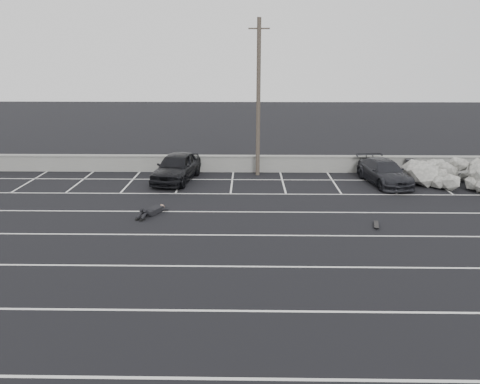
{
  "coord_description": "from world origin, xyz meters",
  "views": [
    {
      "loc": [
        -1.09,
        -15.18,
        7.24
      ],
      "look_at": [
        -1.44,
        5.98,
        1.0
      ],
      "focal_mm": 35.0,
      "sensor_mm": 36.0,
      "label": 1
    }
  ],
  "objects_px": {
    "trash_bin": "(410,166)",
    "car_left": "(177,167)",
    "utility_pole": "(258,99)",
    "riprap_pile": "(453,177)",
    "skateboard": "(376,225)",
    "person": "(155,208)",
    "car_right": "(384,172)"
  },
  "relations": [
    {
      "from": "riprap_pile",
      "to": "skateboard",
      "type": "relative_size",
      "value": 6.91
    },
    {
      "from": "utility_pole",
      "to": "riprap_pile",
      "type": "xyz_separation_m",
      "value": [
        11.05,
        -2.53,
        -4.16
      ]
    },
    {
      "from": "car_right",
      "to": "utility_pole",
      "type": "relative_size",
      "value": 0.51
    },
    {
      "from": "trash_bin",
      "to": "riprap_pile",
      "type": "xyz_separation_m",
      "value": [
        1.49,
        -2.93,
        0.06
      ]
    },
    {
      "from": "riprap_pile",
      "to": "person",
      "type": "bearing_deg",
      "value": -163.2
    },
    {
      "from": "car_right",
      "to": "utility_pole",
      "type": "distance_m",
      "value": 8.56
    },
    {
      "from": "person",
      "to": "skateboard",
      "type": "distance_m",
      "value": 10.17
    },
    {
      "from": "utility_pole",
      "to": "riprap_pile",
      "type": "relative_size",
      "value": 1.75
    },
    {
      "from": "car_left",
      "to": "riprap_pile",
      "type": "bearing_deg",
      "value": 6.19
    },
    {
      "from": "car_left",
      "to": "person",
      "type": "xyz_separation_m",
      "value": [
        -0.17,
        -5.91,
        -0.59
      ]
    },
    {
      "from": "car_right",
      "to": "utility_pole",
      "type": "bearing_deg",
      "value": 155.79
    },
    {
      "from": "person",
      "to": "trash_bin",
      "type": "bearing_deg",
      "value": 52.82
    },
    {
      "from": "utility_pole",
      "to": "person",
      "type": "xyz_separation_m",
      "value": [
        -5.0,
        -7.38,
        -4.45
      ]
    },
    {
      "from": "person",
      "to": "skateboard",
      "type": "relative_size",
      "value": 3.52
    },
    {
      "from": "car_left",
      "to": "skateboard",
      "type": "distance_m",
      "value": 12.48
    },
    {
      "from": "trash_bin",
      "to": "car_left",
      "type": "bearing_deg",
      "value": -172.6
    },
    {
      "from": "riprap_pile",
      "to": "person",
      "type": "distance_m",
      "value": 16.78
    },
    {
      "from": "car_left",
      "to": "riprap_pile",
      "type": "xyz_separation_m",
      "value": [
        15.89,
        -1.06,
        -0.29
      ]
    },
    {
      "from": "car_right",
      "to": "person",
      "type": "relative_size",
      "value": 1.75
    },
    {
      "from": "car_right",
      "to": "person",
      "type": "height_order",
      "value": "car_right"
    },
    {
      "from": "car_left",
      "to": "person",
      "type": "bearing_deg",
      "value": -81.62
    },
    {
      "from": "trash_bin",
      "to": "skateboard",
      "type": "relative_size",
      "value": 1.24
    },
    {
      "from": "riprap_pile",
      "to": "skateboard",
      "type": "xyz_separation_m",
      "value": [
        -6.03,
        -6.56,
        -0.48
      ]
    },
    {
      "from": "car_right",
      "to": "utility_pole",
      "type": "xyz_separation_m",
      "value": [
        -7.31,
        1.92,
        4.02
      ]
    },
    {
      "from": "car_left",
      "to": "utility_pole",
      "type": "bearing_deg",
      "value": 26.9
    },
    {
      "from": "trash_bin",
      "to": "riprap_pile",
      "type": "height_order",
      "value": "riprap_pile"
    },
    {
      "from": "trash_bin",
      "to": "skateboard",
      "type": "xyz_separation_m",
      "value": [
        -4.54,
        -9.49,
        -0.41
      ]
    },
    {
      "from": "utility_pole",
      "to": "person",
      "type": "bearing_deg",
      "value": -124.14
    },
    {
      "from": "car_left",
      "to": "skateboard",
      "type": "bearing_deg",
      "value": -27.69
    },
    {
      "from": "utility_pole",
      "to": "skateboard",
      "type": "distance_m",
      "value": 11.37
    },
    {
      "from": "trash_bin",
      "to": "skateboard",
      "type": "bearing_deg",
      "value": -115.58
    },
    {
      "from": "person",
      "to": "utility_pole",
      "type": "bearing_deg",
      "value": 80.58
    }
  ]
}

